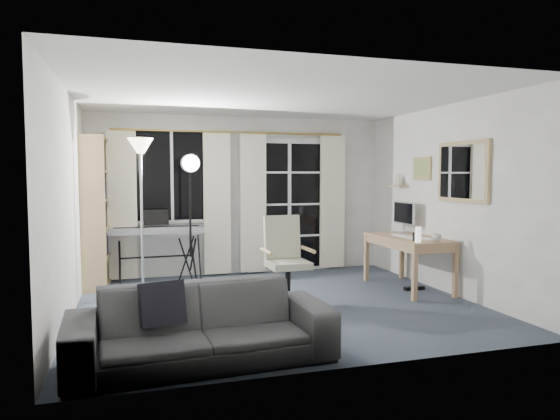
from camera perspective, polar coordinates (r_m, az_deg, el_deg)
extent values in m
cube|color=#363D4E|center=(5.93, -0.22, -10.83)|extent=(4.50, 4.00, 0.02)
cube|color=white|center=(7.51, -12.27, 3.85)|extent=(1.20, 0.06, 1.40)
cube|color=black|center=(7.48, -12.25, 3.85)|extent=(1.10, 0.02, 1.30)
cube|color=white|center=(7.47, -12.25, 3.85)|extent=(0.04, 0.03, 1.30)
cube|color=white|center=(7.86, 0.98, 0.48)|extent=(1.32, 0.06, 2.11)
cube|color=black|center=(7.75, -1.07, 0.43)|extent=(0.55, 0.02, 1.95)
cube|color=black|center=(7.93, 3.12, 0.50)|extent=(0.55, 0.02, 1.95)
cube|color=white|center=(7.82, 1.07, 0.46)|extent=(0.05, 0.04, 2.05)
cube|color=white|center=(7.87, 1.07, -2.99)|extent=(1.15, 0.03, 0.03)
cube|color=white|center=(7.82, 1.07, 0.64)|extent=(1.15, 0.03, 0.03)
cube|color=white|center=(7.81, 1.08, 4.31)|extent=(1.15, 0.03, 0.03)
cylinder|color=gold|center=(7.57, -5.41, 8.85)|extent=(3.50, 0.03, 0.03)
cube|color=#F8EACB|center=(7.40, -17.58, 0.50)|extent=(0.40, 0.07, 2.10)
cube|color=#F8EACB|center=(7.49, -7.20, 0.70)|extent=(0.40, 0.07, 2.10)
cube|color=#F8EACB|center=(7.60, -3.11, 0.77)|extent=(0.40, 0.07, 2.10)
cube|color=#F8EACB|center=(8.00, 5.99, 0.91)|extent=(0.40, 0.07, 2.10)
cube|color=tan|center=(6.73, -20.68, -0.50)|extent=(0.32, 0.04, 2.02)
cube|color=tan|center=(7.63, -19.99, 0.02)|extent=(0.32, 0.04, 2.02)
cube|color=tan|center=(7.19, -21.48, -0.24)|extent=(0.06, 0.91, 2.02)
cube|color=tan|center=(7.31, -20.13, -7.91)|extent=(0.35, 0.92, 0.03)
cube|color=tan|center=(7.24, -20.20, -5.01)|extent=(0.35, 0.92, 0.03)
cube|color=tan|center=(7.20, -20.27, -1.99)|extent=(0.35, 0.92, 0.03)
cube|color=tan|center=(7.17, -20.35, 1.07)|extent=(0.35, 0.92, 0.03)
cube|color=tan|center=(7.16, -20.42, 4.14)|extent=(0.35, 0.92, 0.03)
cube|color=tan|center=(7.18, -20.51, 7.61)|extent=(0.35, 0.92, 0.03)
cube|color=silver|center=(6.85, -20.35, -4.31)|extent=(0.23, 0.07, 0.26)
cube|color=olive|center=(6.96, -20.27, -4.41)|extent=(0.23, 0.05, 0.21)
cube|color=#323232|center=(7.03, -20.20, -4.20)|extent=(0.23, 0.04, 0.23)
cube|color=olive|center=(7.11, -20.15, -3.85)|extent=(0.23, 0.04, 0.30)
cube|color=silver|center=(7.19, -20.09, -4.02)|extent=(0.23, 0.06, 0.23)
cube|color=#A02D3D|center=(7.28, -20.02, -3.89)|extent=(0.23, 0.04, 0.24)
cube|color=#323F96|center=(7.36, -19.97, -3.80)|extent=(0.23, 0.06, 0.25)
cube|color=olive|center=(7.44, -19.91, -3.76)|extent=(0.23, 0.04, 0.23)
cube|color=#A02D3D|center=(7.51, -19.86, -3.66)|extent=(0.23, 0.06, 0.24)
cube|color=#323232|center=(7.61, -19.80, -3.47)|extent=(0.23, 0.03, 0.27)
cube|color=#323F96|center=(6.81, -20.43, -1.04)|extent=(0.23, 0.04, 0.28)
cube|color=#323232|center=(6.88, -20.37, -1.01)|extent=(0.23, 0.07, 0.27)
cube|color=#323232|center=(6.98, -20.29, -1.09)|extent=(0.23, 0.04, 0.23)
cube|color=#323F96|center=(7.06, -20.23, -1.10)|extent=(0.23, 0.04, 0.22)
cube|color=#323F96|center=(7.13, -20.17, -0.98)|extent=(0.23, 0.04, 0.24)
cube|color=#323232|center=(7.21, -20.12, -0.77)|extent=(0.23, 0.04, 0.28)
cube|color=#323232|center=(7.28, -20.06, -0.94)|extent=(0.23, 0.05, 0.22)
cube|color=#D9A551|center=(7.37, -20.00, -0.83)|extent=(0.23, 0.05, 0.24)
cube|color=olive|center=(7.45, -19.95, -0.73)|extent=(0.23, 0.04, 0.25)
cube|color=#323232|center=(7.52, -19.90, -0.73)|extent=(0.23, 0.04, 0.24)
cube|color=#A02D3D|center=(6.79, -20.51, 2.23)|extent=(0.23, 0.04, 0.29)
cube|color=#323232|center=(6.87, -20.44, 1.97)|extent=(0.23, 0.04, 0.22)
cube|color=silver|center=(6.93, -20.39, 2.33)|extent=(0.23, 0.04, 0.30)
cube|color=silver|center=(7.01, -20.33, 2.24)|extent=(0.23, 0.04, 0.28)
cube|color=olive|center=(7.08, -20.27, 2.05)|extent=(0.23, 0.04, 0.22)
cube|color=#323F96|center=(7.15, -20.21, 2.10)|extent=(0.23, 0.05, 0.23)
cylinder|color=#B2B2B7|center=(6.56, -15.36, -9.30)|extent=(0.30, 0.30, 0.03)
cylinder|color=#B2B2B7|center=(6.41, -15.51, -1.28)|extent=(0.03, 0.03, 1.82)
cone|color=#FFE5B2|center=(6.40, -15.67, 7.07)|extent=(0.32, 0.32, 0.19)
cylinder|color=black|center=(7.29, -17.84, -5.31)|extent=(0.04, 0.63, 0.57)
cylinder|color=black|center=(7.29, -17.84, -5.31)|extent=(0.04, 0.63, 0.57)
cylinder|color=black|center=(7.35, -9.92, -5.10)|extent=(0.04, 0.63, 0.57)
cylinder|color=black|center=(7.35, -9.92, -5.10)|extent=(0.04, 0.63, 0.57)
cylinder|color=black|center=(7.30, -13.86, -5.21)|extent=(1.01, 0.04, 0.02)
cube|color=silver|center=(7.25, -13.91, -2.22)|extent=(1.32, 0.36, 0.09)
cube|color=white|center=(7.17, -13.88, -2.01)|extent=(1.21, 0.16, 0.02)
cube|color=black|center=(7.21, -13.90, -1.90)|extent=(1.17, 0.10, 0.01)
cube|color=black|center=(7.34, -13.99, -0.81)|extent=(0.35, 0.08, 0.22)
cylinder|color=black|center=(6.88, -9.16, -5.92)|extent=(0.03, 0.28, 0.73)
cylinder|color=black|center=(6.95, -10.77, -5.83)|extent=(0.25, 0.15, 0.73)
cylinder|color=black|center=(6.75, -10.54, -6.13)|extent=(0.24, 0.16, 0.73)
cylinder|color=black|center=(6.77, -10.23, -0.02)|extent=(0.03, 0.03, 1.26)
cylinder|color=silver|center=(6.71, -10.23, 5.28)|extent=(0.25, 0.14, 0.24)
cylinder|color=white|center=(6.63, -10.14, 5.30)|extent=(0.21, 0.03, 0.21)
cube|color=black|center=(5.91, 2.92, -10.35)|extent=(0.31, 0.06, 0.04)
cylinder|color=black|center=(5.94, 3.64, -10.46)|extent=(0.05, 0.05, 0.05)
cube|color=black|center=(6.05, 0.88, -10.01)|extent=(0.13, 0.31, 0.04)
cylinder|color=black|center=(6.13, 0.86, -10.01)|extent=(0.05, 0.05, 0.05)
cube|color=black|center=(5.90, -1.11, -10.36)|extent=(0.29, 0.22, 0.04)
cylinder|color=black|center=(5.93, -1.84, -10.49)|extent=(0.05, 0.05, 0.05)
cube|color=black|center=(5.67, -0.34, -10.97)|extent=(0.28, 0.23, 0.04)
cylinder|color=black|center=(5.61, -0.82, -11.33)|extent=(0.05, 0.05, 0.05)
cube|color=black|center=(5.67, 2.26, -10.96)|extent=(0.15, 0.31, 0.04)
cylinder|color=black|center=(5.62, 2.77, -11.31)|extent=(0.05, 0.05, 0.05)
cylinder|color=black|center=(5.78, 0.92, -8.32)|extent=(0.06, 0.06, 0.39)
cube|color=beige|center=(5.74, 0.93, -6.22)|extent=(0.46, 0.46, 0.08)
cube|color=beige|center=(5.90, 0.24, -3.07)|extent=(0.43, 0.13, 0.51)
cube|color=black|center=(5.93, 0.12, -2.83)|extent=(0.41, 0.11, 0.47)
cylinder|color=tan|center=(5.66, -1.58, -4.77)|extent=(0.06, 0.39, 0.04)
cylinder|color=tan|center=(5.82, 3.23, -4.53)|extent=(0.06, 0.39, 0.04)
cube|color=#AA7E57|center=(6.82, 14.43, -3.12)|extent=(0.68, 1.31, 0.04)
cube|color=#AA7E57|center=(6.83, 14.42, -3.66)|extent=(0.64, 1.28, 0.09)
cube|color=#AA7E57|center=(6.21, 15.14, -7.08)|extent=(0.06, 0.06, 0.66)
cube|color=#AA7E57|center=(6.53, 19.41, -6.62)|extent=(0.06, 0.06, 0.66)
cube|color=#AA7E57|center=(7.25, 9.86, -5.41)|extent=(0.06, 0.06, 0.66)
cube|color=#AA7E57|center=(7.53, 13.76, -5.11)|extent=(0.06, 0.06, 0.66)
cube|color=silver|center=(7.30, 13.97, -2.44)|extent=(0.17, 0.11, 0.01)
cube|color=silver|center=(7.29, 13.98, -1.48)|extent=(0.04, 0.03, 0.20)
cube|color=silver|center=(7.28, 14.00, -0.32)|extent=(0.04, 0.50, 0.32)
cube|color=black|center=(7.27, 13.88, -0.32)|extent=(0.02, 0.46, 0.28)
cube|color=white|center=(6.82, 13.91, -2.88)|extent=(0.14, 0.39, 0.02)
cube|color=white|center=(6.56, 14.84, -3.15)|extent=(0.06, 0.09, 0.02)
cube|color=white|center=(6.72, 15.42, -3.06)|extent=(0.25, 0.31, 0.01)
cube|color=white|center=(6.55, 16.10, -3.26)|extent=(0.20, 0.15, 0.00)
cube|color=black|center=(6.36, 15.19, -2.96)|extent=(0.05, 0.04, 0.11)
cylinder|color=white|center=(6.27, 15.51, -2.72)|extent=(0.08, 0.08, 0.19)
cube|color=black|center=(6.87, 15.10, -8.62)|extent=(0.28, 0.08, 0.05)
imported|color=silver|center=(6.44, 17.49, -2.91)|extent=(0.12, 0.09, 0.11)
cube|color=tan|center=(6.42, 20.19, 4.13)|extent=(0.04, 0.94, 0.74)
cube|color=white|center=(6.41, 20.04, 4.14)|extent=(0.01, 0.84, 0.64)
cube|color=tan|center=(7.17, 15.92, 4.59)|extent=(0.03, 0.42, 0.32)
cube|color=#458B61|center=(7.16, 15.82, 4.59)|extent=(0.00, 0.36, 0.26)
cube|color=tan|center=(7.56, 13.40, 2.70)|extent=(0.16, 0.30, 0.02)
cone|color=beige|center=(7.56, 13.42, 3.38)|extent=(0.12, 0.12, 0.15)
imported|color=#2D2D30|center=(4.14, -8.92, -11.47)|extent=(2.11, 0.71, 0.82)
cube|color=black|center=(4.17, -13.31, -10.35)|extent=(0.38, 0.26, 0.37)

